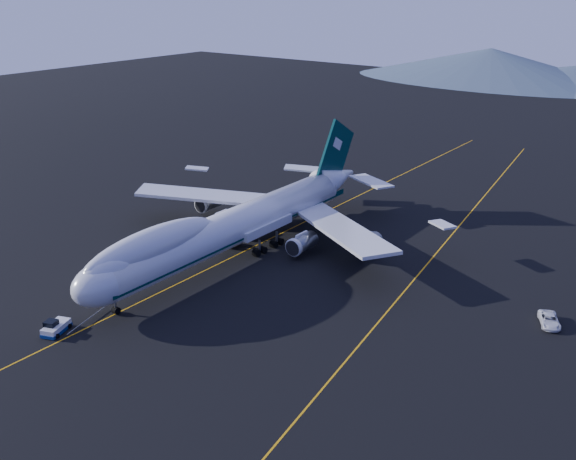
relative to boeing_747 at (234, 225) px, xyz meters
The scene contains 6 objects.
ground 5.81m from the boeing_747, 90.00° to the right, with size 500.00×500.00×0.00m, color black.
taxiway_line_main 5.80m from the boeing_747, 90.00° to the right, with size 0.25×220.00×0.01m, color orange.
taxiway_line_side 32.14m from the boeing_747, 18.38° to the left, with size 0.25×200.00×0.01m, color orange.
boeing_747 is the anchor object (origin of this frame).
pushback_tug 35.44m from the boeing_747, 93.97° to the right, with size 3.68×4.95×1.94m.
service_van 52.89m from the boeing_747, ahead, with size 2.49×5.40×1.50m, color white.
Camera 1 is at (70.23, -78.10, 45.86)m, focal length 40.00 mm.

